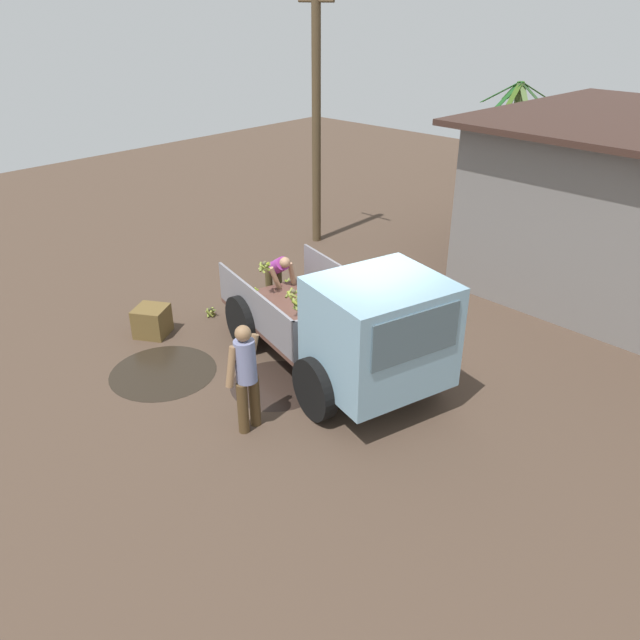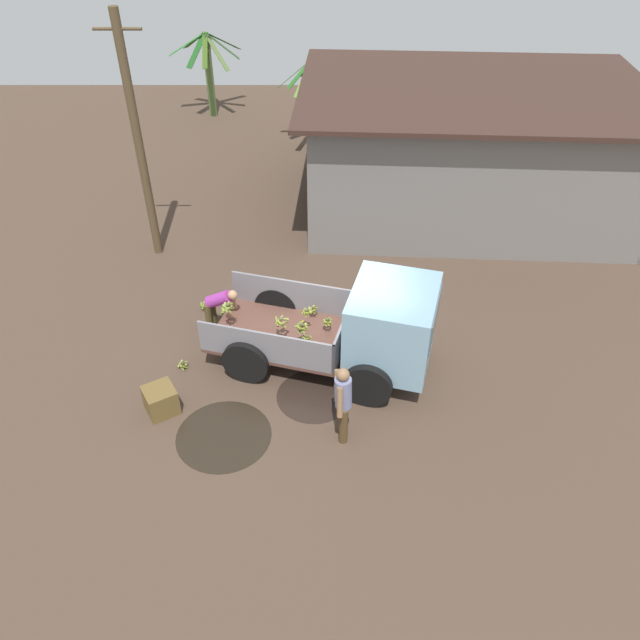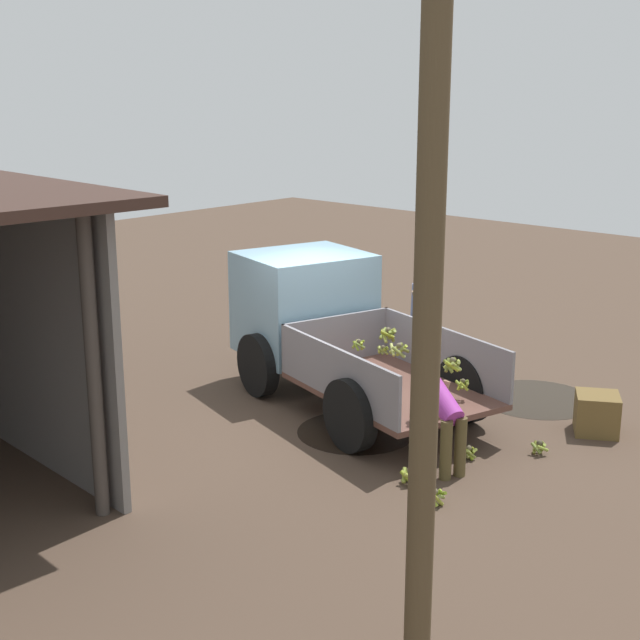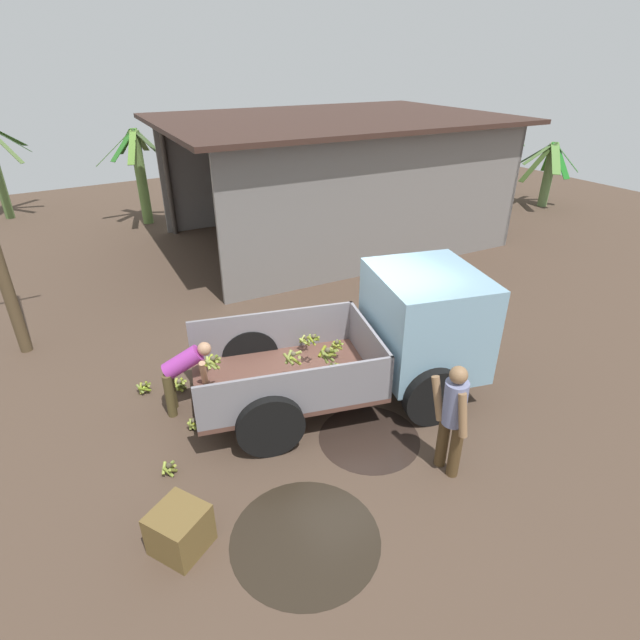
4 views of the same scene
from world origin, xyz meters
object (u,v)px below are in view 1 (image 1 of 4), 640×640
object	(u,v)px
banana_bunch_on_ground_1	(300,293)
banana_bunch_on_ground_3	(258,308)
wooden_crate_0	(152,321)
person_foreground_visitor	(246,373)
banana_bunch_on_ground_0	(211,311)
banana_bunch_on_ground_2	(290,283)
person_worker_loading	(278,273)
utility_pole	(316,119)
cargo_truck	(362,330)

from	to	relation	value
banana_bunch_on_ground_1	banana_bunch_on_ground_3	bearing A→B (deg)	-95.54
wooden_crate_0	person_foreground_visitor	bearing A→B (deg)	-10.75
banana_bunch_on_ground_0	banana_bunch_on_ground_3	bearing A→B (deg)	51.25
banana_bunch_on_ground_2	banana_bunch_on_ground_0	bearing A→B (deg)	-94.63
person_foreground_visitor	banana_bunch_on_ground_0	distance (m)	3.89
banana_bunch_on_ground_0	wooden_crate_0	distance (m)	1.24
person_foreground_visitor	banana_bunch_on_ground_1	world-z (taller)	person_foreground_visitor
person_worker_loading	banana_bunch_on_ground_0	xyz separation A→B (m)	(-0.66, -1.26, -0.62)
person_foreground_visitor	banana_bunch_on_ground_2	xyz separation A→B (m)	(-3.13, 3.95, -0.84)
person_worker_loading	wooden_crate_0	size ratio (longest dim) A/B	2.11
utility_pole	banana_bunch_on_ground_1	size ratio (longest dim) A/B	22.02
utility_pole	banana_bunch_on_ground_1	bearing A→B (deg)	-52.36
person_foreground_visitor	banana_bunch_on_ground_3	bearing A→B (deg)	-44.74
banana_bunch_on_ground_0	banana_bunch_on_ground_1	bearing A→B (deg)	69.17
cargo_truck	banana_bunch_on_ground_2	xyz separation A→B (m)	(-3.72, 2.09, -1.02)
utility_pole	person_foreground_visitor	xyz separation A→B (m)	(4.77, -6.53, -2.14)
banana_bunch_on_ground_0	wooden_crate_0	bearing A→B (deg)	-99.46
banana_bunch_on_ground_2	utility_pole	bearing A→B (deg)	122.43
person_foreground_visitor	utility_pole	bearing A→B (deg)	-54.60
banana_bunch_on_ground_3	person_worker_loading	bearing A→B (deg)	82.68
banana_bunch_on_ground_3	wooden_crate_0	bearing A→B (deg)	-112.21
banana_bunch_on_ground_1	banana_bunch_on_ground_0	bearing A→B (deg)	-110.83
utility_pole	cargo_truck	bearing A→B (deg)	-41.06
banana_bunch_on_ground_1	banana_bunch_on_ground_2	distance (m)	0.58
utility_pole	banana_bunch_on_ground_1	xyz separation A→B (m)	(2.17, -2.82, -2.96)
person_worker_loading	banana_bunch_on_ground_2	bearing A→B (deg)	140.84
person_foreground_visitor	person_worker_loading	distance (m)	4.10
banana_bunch_on_ground_2	banana_bunch_on_ground_3	bearing A→B (deg)	-72.34
person_foreground_visitor	cargo_truck	bearing A→B (deg)	-108.31
utility_pole	banana_bunch_on_ground_3	bearing A→B (deg)	-62.21
banana_bunch_on_ground_3	wooden_crate_0	world-z (taller)	wooden_crate_0
banana_bunch_on_ground_0	banana_bunch_on_ground_3	world-z (taller)	banana_bunch_on_ground_0
person_foreground_visitor	banana_bunch_on_ground_1	size ratio (longest dim) A/B	6.17
cargo_truck	person_worker_loading	size ratio (longest dim) A/B	4.05
wooden_crate_0	banana_bunch_on_ground_0	bearing A→B (deg)	80.54
utility_pole	wooden_crate_0	size ratio (longest dim) A/B	10.55
cargo_truck	utility_pole	world-z (taller)	utility_pole
banana_bunch_on_ground_1	person_worker_loading	bearing A→B (deg)	-93.95
utility_pole	banana_bunch_on_ground_0	xyz separation A→B (m)	(1.47, -4.66, -2.97)
banana_bunch_on_ground_1	cargo_truck	bearing A→B (deg)	-30.17
person_foreground_visitor	wooden_crate_0	bearing A→B (deg)	-11.50
banana_bunch_on_ground_0	banana_bunch_on_ground_3	distance (m)	0.95
cargo_truck	banana_bunch_on_ground_0	world-z (taller)	cargo_truck
utility_pole	banana_bunch_on_ground_2	bearing A→B (deg)	-57.57
banana_bunch_on_ground_2	wooden_crate_0	bearing A→B (deg)	-96.42
person_worker_loading	banana_bunch_on_ground_0	world-z (taller)	person_worker_loading
cargo_truck	wooden_crate_0	xyz separation A→B (m)	(-4.09, -1.20, -0.84)
banana_bunch_on_ground_2	banana_bunch_on_ground_3	world-z (taller)	banana_bunch_on_ground_2
cargo_truck	banana_bunch_on_ground_0	distance (m)	4.02
banana_bunch_on_ground_0	banana_bunch_on_ground_1	size ratio (longest dim) A/B	0.84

